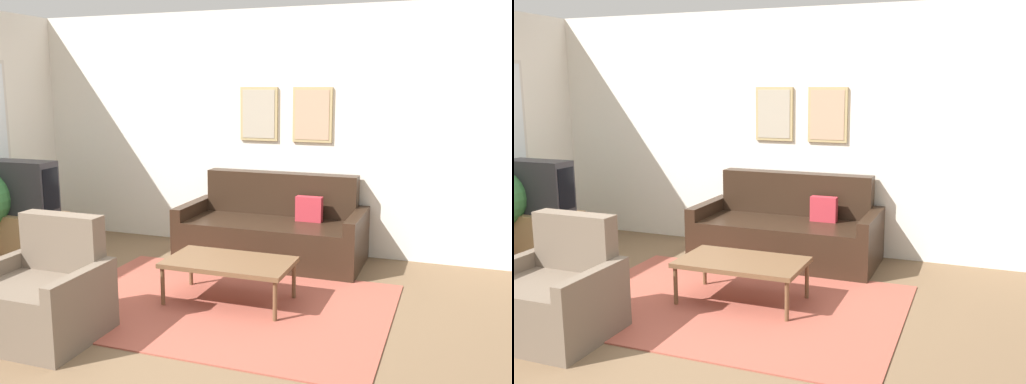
{
  "view_description": "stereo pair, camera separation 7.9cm",
  "coord_description": "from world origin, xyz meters",
  "views": [
    {
      "loc": [
        2.35,
        -3.62,
        1.85
      ],
      "look_at": [
        0.5,
        1.47,
        0.85
      ],
      "focal_mm": 40.0,
      "sensor_mm": 36.0,
      "label": 1
    },
    {
      "loc": [
        2.42,
        -3.59,
        1.85
      ],
      "look_at": [
        0.5,
        1.47,
        0.85
      ],
      "focal_mm": 40.0,
      "sensor_mm": 36.0,
      "label": 2
    }
  ],
  "objects": [
    {
      "name": "ground_plane",
      "position": [
        0.0,
        0.0,
        0.0
      ],
      "size": [
        16.0,
        16.0,
        0.0
      ],
      "primitive_type": "plane",
      "color": "brown"
    },
    {
      "name": "couch",
      "position": [
        0.48,
        2.07,
        0.31
      ],
      "size": [
        1.95,
        0.9,
        0.91
      ],
      "color": "black",
      "rests_on": "ground_plane"
    },
    {
      "name": "tv_stand",
      "position": [
        -1.91,
        1.03,
        0.27
      ],
      "size": [
        0.77,
        0.47,
        0.55
      ],
      "color": "#A87F51",
      "rests_on": "ground_plane"
    },
    {
      "name": "potted_plant_small",
      "position": [
        -2.28,
        1.15,
        0.4
      ],
      "size": [
        0.37,
        0.37,
        0.67
      ],
      "color": "#935638",
      "rests_on": "ground_plane"
    },
    {
      "name": "area_rug",
      "position": [
        0.5,
        0.63,
        0.01
      ],
      "size": [
        2.83,
        2.02,
        0.01
      ],
      "color": "#9E4C3D",
      "rests_on": "ground_plane"
    },
    {
      "name": "wall_back",
      "position": [
        0.01,
        2.53,
        1.35
      ],
      "size": [
        8.0,
        0.09,
        2.7
      ],
      "color": "white",
      "rests_on": "ground_plane"
    },
    {
      "name": "potted_plant_by_window",
      "position": [
        -2.24,
        1.39,
        0.59
      ],
      "size": [
        0.63,
        0.63,
        0.93
      ],
      "color": "#935638",
      "rests_on": "ground_plane"
    },
    {
      "name": "tv",
      "position": [
        -1.91,
        1.03,
        0.83
      ],
      "size": [
        0.72,
        0.28,
        0.55
      ],
      "color": "#2D2D33",
      "rests_on": "tv_stand"
    },
    {
      "name": "armchair",
      "position": [
        -0.53,
        -0.36,
        0.29
      ],
      "size": [
        0.86,
        0.76,
        0.89
      ],
      "rotation": [
        0.0,
        0.0,
        -0.13
      ],
      "color": "#6B5B4C",
      "rests_on": "ground_plane"
    },
    {
      "name": "coffee_table",
      "position": [
        0.53,
        0.73,
        0.35
      ],
      "size": [
        1.09,
        0.62,
        0.38
      ],
      "color": "brown",
      "rests_on": "ground_plane"
    }
  ]
}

